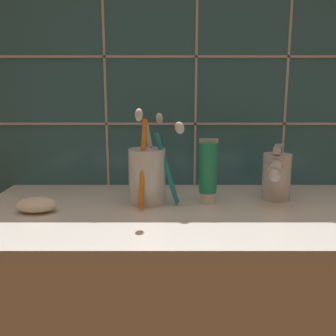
{
  "coord_description": "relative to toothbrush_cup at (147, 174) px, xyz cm",
  "views": [
    {
      "loc": [
        -4.06,
        -64.73,
        23.03
      ],
      "look_at": [
        -3.85,
        1.57,
        9.24
      ],
      "focal_mm": 40.0,
      "sensor_mm": 36.0,
      "label": 1
    }
  ],
  "objects": [
    {
      "name": "sink_counter",
      "position": [
        7.86,
        -3.89,
        -6.6
      ],
      "size": [
        78.06,
        36.18,
        2.0
      ],
      "primitive_type": "cube",
      "color": "silver",
      "rests_on": "ground"
    },
    {
      "name": "tile_wall_backsplash",
      "position": [
        7.86,
        14.44,
        13.28
      ],
      "size": [
        88.06,
        1.72,
        41.75
      ],
      "color": "#336B7F",
      "rests_on": "ground"
    },
    {
      "name": "toothbrush_cup",
      "position": [
        0.0,
        0.0,
        0.0
      ],
      "size": [
        10.79,
        13.11,
        18.25
      ],
      "color": "silver",
      "rests_on": "sink_counter"
    },
    {
      "name": "toothpaste_tube",
      "position": [
        11.34,
        0.03,
        0.44
      ],
      "size": [
        3.52,
        3.36,
        12.3
      ],
      "color": "white",
      "rests_on": "sink_counter"
    },
    {
      "name": "sink_faucet",
      "position": [
        24.78,
        1.94,
        -0.56
      ],
      "size": [
        6.1,
        10.32,
        10.61
      ],
      "rotation": [
        0.0,
        0.0,
        -1.92
      ],
      "color": "silver",
      "rests_on": "sink_counter"
    },
    {
      "name": "soap_bar",
      "position": [
        -19.34,
        -5.64,
        -4.3
      ],
      "size": [
        7.27,
        4.74,
        2.61
      ],
      "primitive_type": "ellipsoid",
      "color": "silver",
      "rests_on": "sink_counter"
    }
  ]
}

